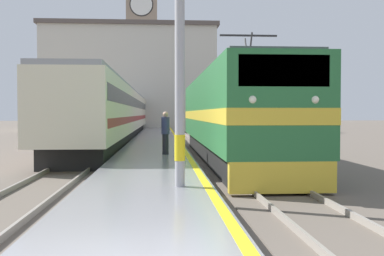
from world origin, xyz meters
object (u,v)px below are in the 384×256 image
at_px(person_on_platform, 165,132).
at_px(clock_tower, 142,38).
at_px(passenger_train, 125,113).
at_px(locomotive_train, 228,116).

bearing_deg(person_on_platform, clock_tower, 93.42).
bearing_deg(person_on_platform, passenger_train, 98.71).
distance_m(passenger_train, person_on_platform, 23.11).
bearing_deg(locomotive_train, person_on_platform, -148.16).
distance_m(passenger_train, clock_tower, 30.54).
xyz_separation_m(passenger_train, clock_tower, (0.45, 28.26, 11.58)).
bearing_deg(passenger_train, clock_tower, 89.10).
height_order(locomotive_train, clock_tower, clock_tower).
distance_m(locomotive_train, person_on_platform, 3.47).
xyz_separation_m(passenger_train, person_on_platform, (3.50, -22.83, -0.77)).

